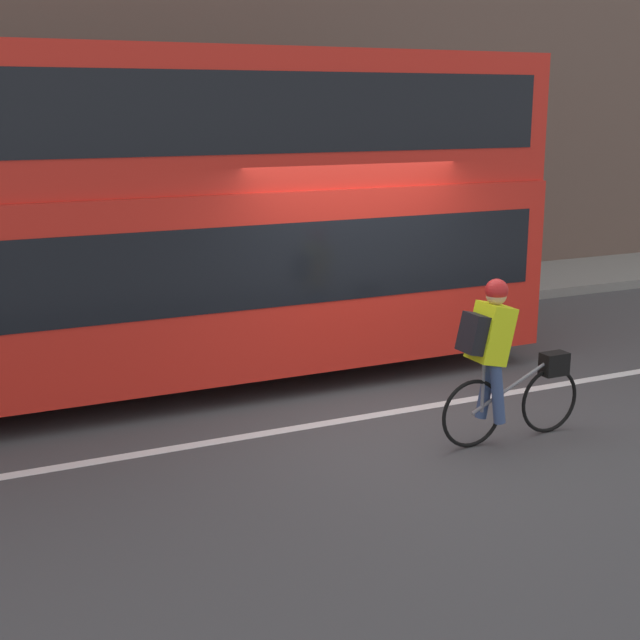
% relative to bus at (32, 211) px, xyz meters
% --- Properties ---
extents(ground_plane, '(80.00, 80.00, 0.00)m').
position_rel_bus_xyz_m(ground_plane, '(3.13, -2.03, -2.04)').
color(ground_plane, '#424244').
extents(road_center_line, '(50.00, 0.14, 0.01)m').
position_rel_bus_xyz_m(road_center_line, '(3.13, -2.02, -2.03)').
color(road_center_line, silver).
rests_on(road_center_line, ground_plane).
extents(sidewalk_curb, '(60.00, 2.20, 0.15)m').
position_rel_bus_xyz_m(sidewalk_curb, '(3.13, 2.80, -1.96)').
color(sidewalk_curb, gray).
rests_on(sidewalk_curb, ground_plane).
extents(building_facade, '(60.00, 0.30, 7.75)m').
position_rel_bus_xyz_m(building_facade, '(3.13, 4.05, 1.84)').
color(building_facade, brown).
rests_on(building_facade, ground_plane).
extents(bus, '(11.30, 2.50, 3.68)m').
position_rel_bus_xyz_m(bus, '(0.00, 0.00, 0.00)').
color(bus, black).
rests_on(bus, ground_plane).
extents(cyclist_on_bike, '(1.55, 0.32, 1.58)m').
position_rel_bus_xyz_m(cyclist_on_bike, '(3.66, -3.16, -1.18)').
color(cyclist_on_bike, black).
rests_on(cyclist_on_bike, ground_plane).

